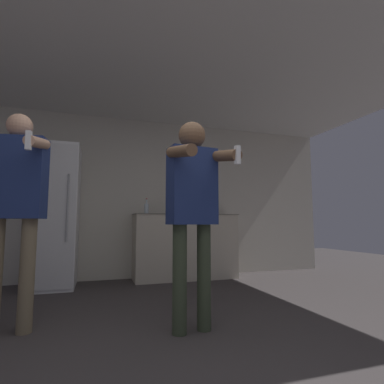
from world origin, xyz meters
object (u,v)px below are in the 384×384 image
Objects in this scene: bottle_short_whiskey at (215,208)px; person_woman_foreground at (193,199)px; bottle_amber_bourbon at (146,208)px; bottle_green_wine at (184,208)px; person_man_side at (15,195)px; refrigerator at (54,216)px.

person_woman_foreground is at bearing -116.43° from bottle_short_whiskey.
person_woman_foreground is (0.04, -2.18, -0.03)m from bottle_amber_bourbon.
bottle_green_wine is 0.14× the size of person_man_side.
bottle_amber_bourbon is at bearing 180.00° from bottle_short_whiskey.
refrigerator is 8.14× the size of bottle_amber_bourbon.
refrigerator is 1.73m from person_man_side.
bottle_green_wine is (1.85, 0.05, 0.13)m from refrigerator.
bottle_amber_bourbon is at bearing 180.00° from bottle_green_wine.
refrigerator reaches higher than person_man_side.
refrigerator is at bearing 121.49° from person_woman_foreground.
person_woman_foreground is at bearing -58.51° from refrigerator.
refrigerator is 2.50m from person_woman_foreground.
refrigerator is 1.09× the size of person_man_side.
bottle_amber_bourbon is 0.98× the size of bottle_green_wine.
person_man_side is at bearing -127.27° from bottle_amber_bourbon.
person_man_side is (-0.09, -1.73, 0.13)m from refrigerator.
refrigerator is at bearing 87.11° from person_man_side.
bottle_green_wine is 2.63m from person_man_side.
bottle_short_whiskey is 0.16× the size of person_woman_foreground.
refrigerator is 7.97× the size of bottle_green_wine.
refrigerator is 7.11× the size of bottle_short_whiskey.
bottle_amber_bourbon is at bearing 52.73° from person_man_side.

